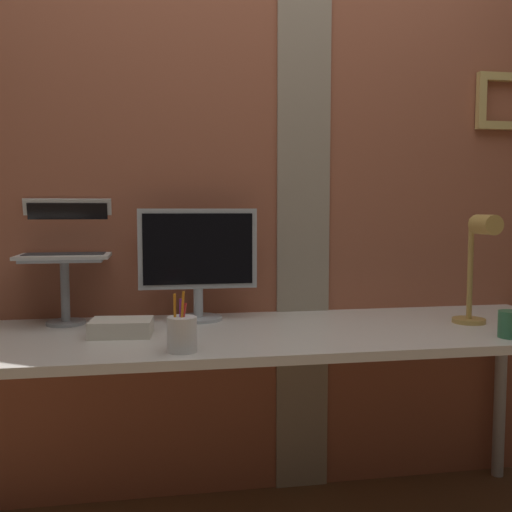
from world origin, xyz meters
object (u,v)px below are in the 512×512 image
(laptop, at_px, (67,240))
(pen_cup, at_px, (182,334))
(desk_lamp, at_px, (479,257))
(monitor, at_px, (198,255))
(coffee_mug, at_px, (511,324))

(laptop, relative_size, pen_cup, 1.79)
(desk_lamp, bearing_deg, pen_cup, -169.55)
(laptop, bearing_deg, pen_cup, -53.79)
(laptop, height_order, pen_cup, laptop)
(pen_cup, bearing_deg, laptop, 126.21)
(laptop, distance_m, desk_lamp, 1.50)
(monitor, bearing_deg, laptop, 171.95)
(monitor, relative_size, pen_cup, 2.47)
(desk_lamp, xyz_separation_m, pen_cup, (-1.06, -0.20, -0.19))
(desk_lamp, bearing_deg, coffee_mug, -88.78)
(desk_lamp, distance_m, coffee_mug, 0.28)
(monitor, height_order, desk_lamp, monitor)
(monitor, relative_size, desk_lamp, 1.11)
(laptop, height_order, coffee_mug, laptop)
(laptop, xyz_separation_m, desk_lamp, (1.46, -0.35, -0.05))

